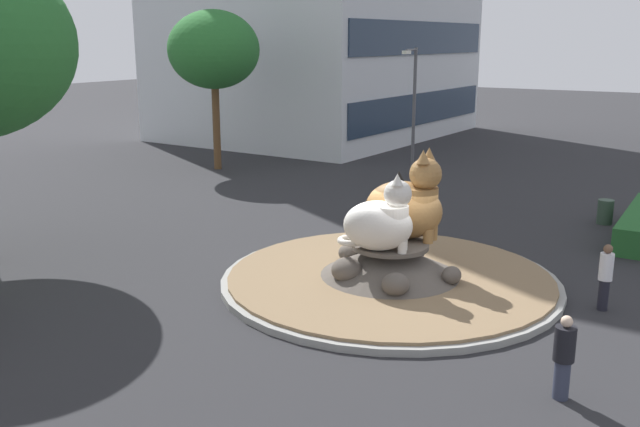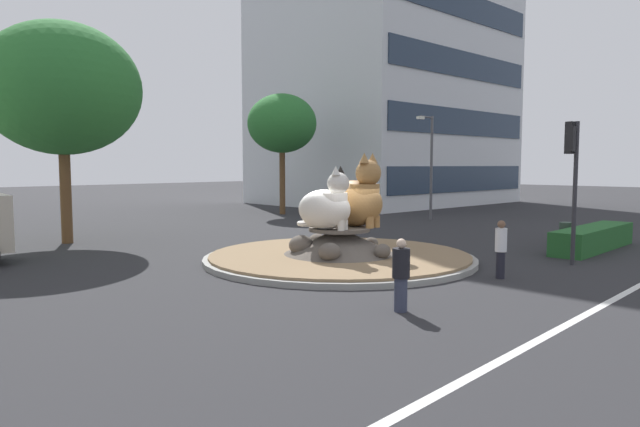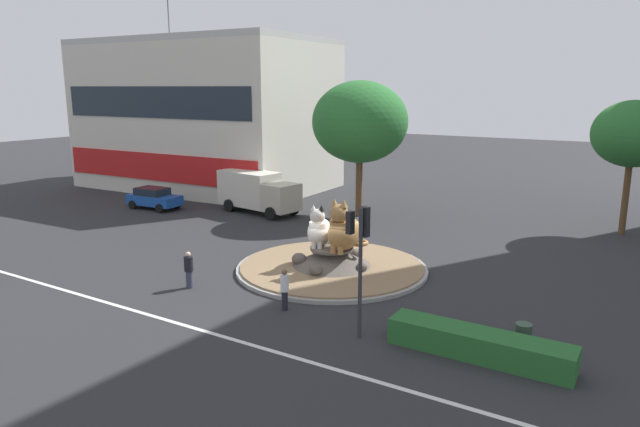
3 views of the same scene
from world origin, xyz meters
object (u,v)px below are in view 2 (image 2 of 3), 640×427
Objects in this scene: cat_statue_white at (327,206)px; broadleaf_tree_behind_island at (282,124)px; litter_bin at (566,233)px; streetlight_arm at (430,160)px; second_tree_near_tower at (62,89)px; traffic_light_mast at (572,160)px; pedestrian_white_shirt at (501,248)px; pedestrian_black_shirt at (401,274)px; cat_statue_tabby at (357,200)px.

broadleaf_tree_behind_island reaches higher than cat_statue_white.
streetlight_arm is at bearing 64.64° from litter_bin.
litter_bin is at bearing -46.68° from second_tree_near_tower.
traffic_light_mast is at bearing -158.99° from litter_bin.
cat_statue_white reaches higher than pedestrian_white_shirt.
traffic_light_mast is at bearing 42.27° from streetlight_arm.
cat_statue_white is at bearing -128.25° from broadleaf_tree_behind_island.
pedestrian_black_shirt is 0.98× the size of pedestrian_white_shirt.
broadleaf_tree_behind_island is 0.87× the size of second_tree_near_tower.
cat_statue_tabby reaches higher than litter_bin.
broadleaf_tree_behind_island is at bearing 85.59° from litter_bin.
traffic_light_mast is 2.77× the size of pedestrian_white_shirt.
pedestrian_black_shirt is 1.85× the size of litter_bin.
cat_statue_tabby is 15.11m from streetlight_arm.
pedestrian_black_shirt reaches higher than litter_bin.
streetlight_arm is at bearing -16.45° from second_tree_near_tower.
litter_bin is at bearing 63.69° from cat_statue_tabby.
cat_statue_tabby is at bearing 157.42° from litter_bin.
cat_statue_white reaches higher than pedestrian_black_shirt.
pedestrian_white_shirt is at bearing 31.77° from streetlight_arm.
traffic_light_mast is 6.39m from litter_bin.
cat_statue_tabby is at bearing -17.49° from pedestrian_white_shirt.
broadleaf_tree_behind_island is 8.93× the size of litter_bin.
pedestrian_white_shirt is (-10.42, -20.71, -5.14)m from broadleaf_tree_behind_island.
pedestrian_black_shirt is at bearing -88.43° from second_tree_near_tower.
cat_statue_white is 5.71m from pedestrian_white_shirt.
cat_statue_tabby is at bearing 66.15° from cat_statue_white.
streetlight_arm reaches higher than pedestrian_black_shirt.
cat_statue_tabby is 0.29× the size of second_tree_near_tower.
traffic_light_mast is at bearing -62.01° from second_tree_near_tower.
cat_statue_tabby is 0.57× the size of traffic_light_mast.
traffic_light_mast is (3.94, -5.85, 1.37)m from cat_statue_tabby.
broadleaf_tree_behind_island is 26.48m from pedestrian_black_shirt.
streetlight_arm is 21.97m from pedestrian_black_shirt.
cat_statue_tabby is 2.97× the size of litter_bin.
traffic_light_mast is at bearing 152.03° from pedestrian_black_shirt.
streetlight_arm reaches higher than litter_bin.
cat_statue_white is 2.56× the size of litter_bin.
cat_statue_white reaches higher than litter_bin.
pedestrian_white_shirt reaches higher than litter_bin.
second_tree_near_tower reaches higher than cat_statue_white.
pedestrian_white_shirt is (5.58, -16.81, -5.55)m from second_tree_near_tower.
streetlight_arm is at bearing -173.63° from pedestrian_black_shirt.
broadleaf_tree_behind_island reaches higher than pedestrian_white_shirt.
pedestrian_white_shirt is at bearing 156.43° from pedestrian_black_shirt.
litter_bin is (5.26, 2.02, -3.02)m from traffic_light_mast.
cat_statue_white is 8.16m from traffic_light_mast.
streetlight_arm is at bearing -71.85° from broadleaf_tree_behind_island.
pedestrian_black_shirt is at bearing -45.88° from cat_statue_tabby.
cat_statue_tabby is at bearing -65.34° from second_tree_near_tower.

